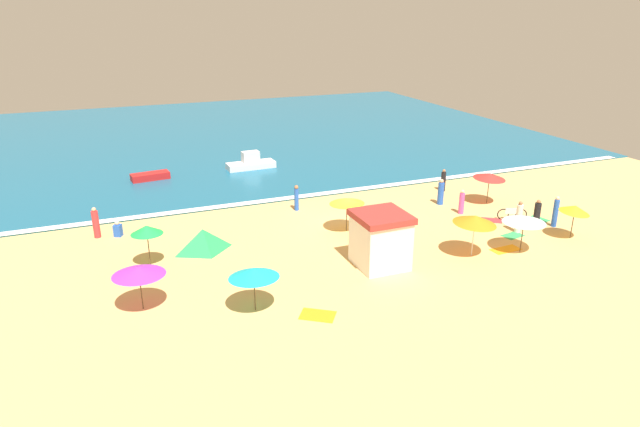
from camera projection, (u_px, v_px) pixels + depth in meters
The scene contains 31 objects.
ground_plane at pixel (345, 228), 32.92m from camera, with size 60.00×60.00×0.00m, color #E5B26B.
ocean_water at pixel (233, 134), 57.25m from camera, with size 60.00×44.00×0.10m, color #196084.
wave_breaker_foam at pixel (307, 195), 38.36m from camera, with size 57.00×0.70×0.01m, color white.
lifeguard_cabana at pixel (380, 239), 27.69m from camera, with size 2.56×2.66×2.80m.
beach_umbrella_0 at pixel (254, 273), 23.37m from camera, with size 2.21×2.23×2.07m.
beach_umbrella_1 at pixel (524, 219), 29.11m from camera, with size 2.25×2.25×2.05m.
beach_umbrella_2 at pixel (347, 201), 31.89m from camera, with size 2.89×2.89×2.03m.
beach_umbrella_3 at pixel (575, 209), 30.87m from camera, with size 2.37×2.37×2.06m.
beach_umbrella_4 at pixel (139, 271), 23.46m from camera, with size 2.97×2.98×2.03m.
beach_umbrella_5 at pixel (147, 230), 27.45m from camera, with size 2.14×2.14×2.20m.
beach_umbrella_6 at pixel (475, 220), 28.57m from camera, with size 3.14×3.13×2.33m.
beach_umbrella_7 at pixel (490, 176), 36.46m from camera, with size 2.90×2.90×2.16m.
beach_tent at pixel (203, 240), 29.60m from camera, with size 2.54×1.99×1.27m.
parked_bicycle at pixel (512, 214), 34.15m from camera, with size 1.69×0.79×0.76m.
beachgoer_0 at pixel (537, 213), 33.33m from camera, with size 0.55×0.55×1.55m.
beachgoer_1 at pixel (443, 181), 39.41m from camera, with size 0.40×0.40×1.61m.
beachgoer_2 at pixel (296, 198), 35.58m from camera, with size 0.40×0.40×1.70m.
beachgoer_3 at pixel (519, 218), 32.03m from camera, with size 0.47×0.47×1.90m.
beachgoer_4 at pixel (118, 230), 31.63m from camera, with size 0.54×0.54×0.93m.
beachgoer_5 at pixel (394, 225), 32.36m from camera, with size 0.53×0.53×0.88m.
beachgoer_6 at pixel (441, 193), 36.69m from camera, with size 0.47×0.47×1.74m.
beachgoer_7 at pixel (462, 202), 35.03m from camera, with size 0.44×0.44×1.59m.
beachgoer_8 at pixel (96, 223), 31.32m from camera, with size 0.52×0.52×1.81m.
beachgoer_9 at pixel (556, 212), 32.89m from camera, with size 0.43×0.43×1.90m.
beach_towel_0 at pixel (506, 249), 29.99m from camera, with size 1.72×0.88×0.01m.
beach_towel_1 at pixel (538, 219), 34.29m from camera, with size 1.21×1.41×0.01m.
beach_towel_2 at pixel (492, 220), 34.13m from camera, with size 1.47×1.39×0.01m.
beach_towel_3 at pixel (318, 315), 23.55m from camera, with size 1.79×1.66×0.01m.
beach_towel_4 at pixel (513, 236), 31.84m from camera, with size 1.38×1.01×0.01m.
small_boat_0 at pixel (150, 176), 41.87m from camera, with size 2.90×1.40×0.51m.
small_boat_1 at pixel (251, 163), 44.77m from camera, with size 3.93×1.53×1.39m.
Camera 1 is at (-12.79, -27.80, 12.25)m, focal length 31.10 mm.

